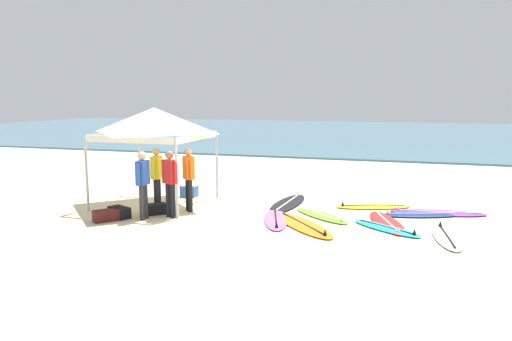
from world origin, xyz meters
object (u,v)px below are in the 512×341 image
object	(u,v)px
surfboard_cyan	(387,228)
surfboard_orange	(303,225)
surfboard_red	(387,222)
gear_bag_by_pole	(106,216)
surfboard_lime	(321,215)
person_red	(170,179)
surfboard_purple	(437,213)
gear_bag_near_tent	(119,212)
surfboard_navy	(421,214)
surfboard_yellow	(373,206)
person_yellow	(157,174)
canopy_tent	(154,121)
person_blue	(143,180)
surfboard_pink	(276,219)
surfboard_white	(447,237)
person_orange	(189,175)
surfboard_black	(288,203)
gear_bag_on_sand	(154,209)
cooler_box	(189,190)

from	to	relation	value
surfboard_cyan	surfboard_orange	size ratio (longest dim) A/B	0.74
surfboard_red	gear_bag_by_pole	world-z (taller)	gear_bag_by_pole
surfboard_lime	surfboard_orange	xyz separation A→B (m)	(-0.26, -1.03, -0.00)
person_red	gear_bag_by_pole	size ratio (longest dim) A/B	2.85
surfboard_purple	gear_bag_near_tent	world-z (taller)	gear_bag_near_tent
surfboard_navy	surfboard_lime	xyz separation A→B (m)	(-2.43, -0.88, 0.00)
surfboard_yellow	surfboard_navy	size ratio (longest dim) A/B	0.98
person_yellow	gear_bag_near_tent	world-z (taller)	person_yellow
canopy_tent	surfboard_orange	xyz separation A→B (m)	(4.49, -1.08, -2.35)
gear_bag_near_tent	person_blue	bearing A→B (deg)	6.84
surfboard_yellow	surfboard_pink	xyz separation A→B (m)	(-2.20, -2.16, -0.00)
surfboard_navy	surfboard_orange	xyz separation A→B (m)	(-2.69, -1.91, -0.00)
gear_bag_by_pole	canopy_tent	bearing A→B (deg)	83.21
surfboard_white	person_blue	distance (m)	7.22
surfboard_orange	gear_bag_near_tent	bearing A→B (deg)	-172.36
canopy_tent	person_red	xyz separation A→B (m)	(1.11, -1.26, -1.40)
surfboard_yellow	surfboard_white	world-z (taller)	same
person_orange	person_yellow	distance (m)	0.86
surfboard_purple	person_red	distance (m)	7.01
surfboard_pink	surfboard_purple	world-z (taller)	same
surfboard_white	surfboard_navy	bearing A→B (deg)	104.14
surfboard_black	gear_bag_by_pole	distance (m)	5.00
canopy_tent	surfboard_orange	distance (m)	5.18
surfboard_cyan	surfboard_orange	bearing A→B (deg)	-171.74
surfboard_black	person_yellow	bearing A→B (deg)	-150.37
canopy_tent	surfboard_black	xyz separation A→B (m)	(3.59, 1.11, -2.35)
surfboard_pink	surfboard_black	bearing A→B (deg)	94.47
surfboard_navy	surfboard_lime	distance (m)	2.58
surfboard_red	person_orange	xyz separation A→B (m)	(-5.12, -0.25, 0.95)
surfboard_red	gear_bag_on_sand	world-z (taller)	gear_bag_on_sand
person_yellow	surfboard_cyan	bearing A→B (deg)	-0.98
surfboard_yellow	surfboard_cyan	world-z (taller)	same
surfboard_orange	cooler_box	distance (m)	4.66
surfboard_cyan	person_orange	distance (m)	5.24
surfboard_orange	surfboard_yellow	bearing A→B (deg)	59.69
surfboard_yellow	surfboard_navy	distance (m)	1.37
surfboard_orange	person_yellow	bearing A→B (deg)	174.66
canopy_tent	cooler_box	size ratio (longest dim) A/B	5.54
surfboard_red	surfboard_purple	size ratio (longest dim) A/B	0.92
surfboard_navy	surfboard_cyan	distance (m)	1.80
surfboard_yellow	surfboard_orange	distance (m)	2.87
person_blue	cooler_box	size ratio (longest dim) A/B	3.42
surfboard_white	person_orange	distance (m)	6.52
canopy_tent	surfboard_cyan	bearing A→B (deg)	-7.12
surfboard_navy	surfboard_purple	size ratio (longest dim) A/B	0.88
surfboard_lime	gear_bag_by_pole	xyz separation A→B (m)	(-5.00, -2.03, 0.10)
person_blue	gear_bag_near_tent	world-z (taller)	person_blue
person_yellow	person_blue	xyz separation A→B (m)	(0.12, -0.92, 0.00)
person_blue	cooler_box	xyz separation A→B (m)	(-0.11, 2.84, -0.79)
gear_bag_near_tent	gear_bag_by_pole	xyz separation A→B (m)	(-0.13, -0.39, 0.00)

